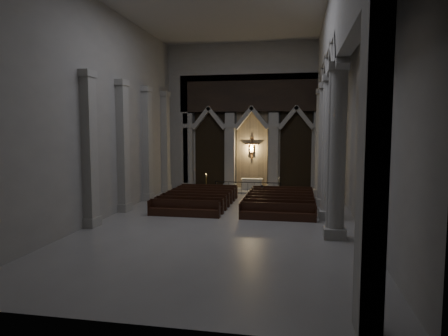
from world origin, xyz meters
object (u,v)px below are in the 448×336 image
at_px(candle_stand_left, 206,187).
at_px(worshipper, 262,193).
at_px(pews, 238,202).
at_px(altar, 252,184).
at_px(altar_rail, 248,186).
at_px(candle_stand_right, 279,190).

relative_size(candle_stand_left, worshipper, 1.34).
distance_m(candle_stand_left, pews, 6.72).
bearing_deg(altar, altar_rail, -94.30).
relative_size(pews, worshipper, 8.78).
bearing_deg(pews, altar_rail, 90.00).
relative_size(altar_rail, worshipper, 4.67).
relative_size(altar_rail, pews, 0.53).
xyz_separation_m(altar_rail, pews, (0.00, -5.12, -0.36)).
xyz_separation_m(pews, worshipper, (1.32, 2.84, 0.24)).
height_order(altar, candle_stand_right, candle_stand_right).
relative_size(candle_stand_right, pews, 0.14).
bearing_deg(worshipper, altar_rail, 133.76).
height_order(altar, altar_rail, altar).
bearing_deg(altar_rail, pews, -90.00).
xyz_separation_m(altar_rail, candle_stand_right, (2.39, 0.22, -0.29)).
relative_size(altar, altar_rail, 0.34).
distance_m(altar_rail, candle_stand_right, 2.42).
relative_size(candle_stand_right, worshipper, 1.26).
bearing_deg(altar_rail, worshipper, -60.05).
distance_m(candle_stand_left, candle_stand_right, 5.87).
xyz_separation_m(altar, pews, (-0.13, -6.85, -0.29)).
relative_size(candle_stand_left, pews, 0.15).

